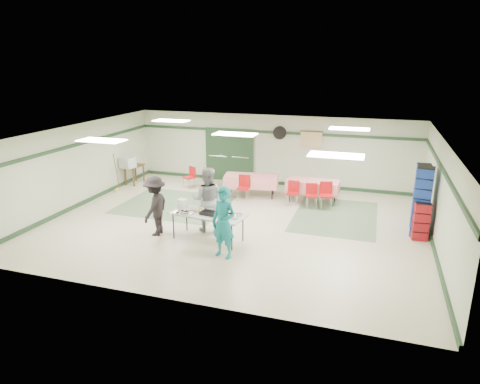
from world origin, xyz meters
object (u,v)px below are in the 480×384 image
(volunteer_grey, at_px, (207,199))
(chair_d, at_px, (244,185))
(chair_loose_b, at_px, (191,175))
(printer_table, at_px, (134,168))
(crate_stack_red, at_px, (421,221))
(crate_stack_blue_b, at_px, (422,202))
(dining_table_a, at_px, (313,186))
(volunteer_teal, at_px, (224,223))
(chair_loose_a, at_px, (208,176))
(broom, at_px, (116,172))
(chair_a, at_px, (312,193))
(chair_b, at_px, (293,191))
(crate_stack_blue_a, at_px, (420,197))
(dining_table_b, at_px, (251,180))
(office_printer, at_px, (128,163))
(volunteer_dark, at_px, (155,206))
(serving_table, at_px, (208,215))
(chair_c, at_px, (326,192))

(volunteer_grey, relative_size, chair_d, 2.08)
(chair_loose_b, bearing_deg, printer_table, -146.26)
(crate_stack_red, distance_m, crate_stack_blue_b, 0.50)
(dining_table_a, bearing_deg, crate_stack_red, -34.40)
(dining_table_a, bearing_deg, chair_d, -165.07)
(volunteer_teal, relative_size, chair_d, 2.02)
(chair_loose_a, bearing_deg, broom, -167.93)
(crate_stack_red, bearing_deg, chair_a, 151.28)
(chair_loose_a, bearing_deg, dining_table_a, -19.71)
(chair_b, distance_m, chair_loose_b, 4.20)
(volunteer_teal, bearing_deg, crate_stack_blue_a, 51.44)
(dining_table_b, relative_size, broom, 1.41)
(chair_d, xyz_separation_m, office_printer, (-4.73, 0.27, 0.40))
(volunteer_grey, xyz_separation_m, chair_loose_a, (-1.60, 3.99, -0.45))
(chair_loose_b, bearing_deg, crate_stack_blue_b, 13.65)
(chair_b, bearing_deg, chair_loose_a, 163.37)
(dining_table_b, bearing_deg, broom, -178.58)
(volunteer_dark, height_order, crate_stack_blue_b, crate_stack_blue_b)
(serving_table, distance_m, chair_c, 4.51)
(chair_d, distance_m, crate_stack_blue_a, 5.68)
(volunteer_dark, bearing_deg, volunteer_teal, 69.23)
(chair_d, distance_m, crate_stack_blue_b, 5.80)
(dining_table_b, height_order, office_printer, office_printer)
(chair_b, bearing_deg, serving_table, -114.26)
(crate_stack_blue_b, distance_m, printer_table, 10.55)
(volunteer_grey, relative_size, office_printer, 3.66)
(printer_table, bearing_deg, crate_stack_blue_b, -5.70)
(dining_table_b, height_order, crate_stack_blue_b, crate_stack_blue_b)
(broom, bearing_deg, chair_b, 13.64)
(chair_b, bearing_deg, chair_a, -0.59)
(chair_d, height_order, printer_table, chair_d)
(chair_d, distance_m, broom, 4.83)
(crate_stack_blue_a, xyz_separation_m, office_printer, (-10.30, 1.31, -0.02))
(dining_table_a, xyz_separation_m, broom, (-7.11, -0.96, 0.17))
(volunteer_grey, distance_m, chair_a, 3.89)
(printer_table, bearing_deg, volunteer_grey, -32.00)
(chair_b, bearing_deg, printer_table, 173.83)
(crate_stack_blue_a, xyz_separation_m, printer_table, (-10.30, 1.74, -0.34))
(crate_stack_blue_b, bearing_deg, chair_d, 164.44)
(broom, bearing_deg, printer_table, 96.02)
(chair_loose_a, bearing_deg, chair_b, -29.68)
(office_printer, bearing_deg, crate_stack_red, 2.38)
(chair_c, bearing_deg, printer_table, 160.06)
(dining_table_a, distance_m, dining_table_b, 2.20)
(chair_a, relative_size, chair_d, 0.90)
(volunteer_grey, height_order, chair_loose_b, volunteer_grey)
(volunteer_grey, xyz_separation_m, printer_table, (-4.57, 3.65, -0.30))
(dining_table_b, relative_size, office_printer, 3.94)
(crate_stack_red, xyz_separation_m, office_printer, (-10.30, 2.04, 0.42))
(crate_stack_blue_b, bearing_deg, crate_stack_red, -90.00)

